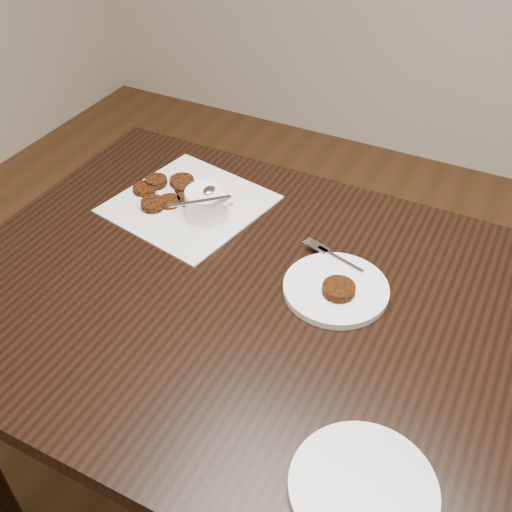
{
  "coord_description": "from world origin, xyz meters",
  "views": [
    {
      "loc": [
        0.26,
        -0.68,
        1.55
      ],
      "look_at": [
        -0.14,
        0.11,
        0.8
      ],
      "focal_mm": 42.18,
      "sensor_mm": 36.0,
      "label": 1
    }
  ],
  "objects_px": {
    "plate_empty": "(363,488)",
    "sauce_ramekin": "(206,191)",
    "napkin": "(189,204)",
    "table": "(289,426)",
    "plate_with_patty": "(336,286)"
  },
  "relations": [
    {
      "from": "plate_empty",
      "to": "sauce_ramekin",
      "type": "bearing_deg",
      "value": 138.77
    },
    {
      "from": "napkin",
      "to": "plate_empty",
      "type": "relative_size",
      "value": 1.47
    },
    {
      "from": "napkin",
      "to": "plate_empty",
      "type": "height_order",
      "value": "plate_empty"
    },
    {
      "from": "table",
      "to": "sauce_ramekin",
      "type": "xyz_separation_m",
      "value": [
        -0.3,
        0.18,
        0.44
      ]
    },
    {
      "from": "napkin",
      "to": "plate_empty",
      "type": "xyz_separation_m",
      "value": [
        0.59,
        -0.48,
        0.01
      ]
    },
    {
      "from": "napkin",
      "to": "plate_with_patty",
      "type": "height_order",
      "value": "plate_with_patty"
    },
    {
      "from": "sauce_ramekin",
      "to": "plate_empty",
      "type": "bearing_deg",
      "value": -41.23
    },
    {
      "from": "sauce_ramekin",
      "to": "napkin",
      "type": "bearing_deg",
      "value": 161.24
    },
    {
      "from": "table",
      "to": "sauce_ramekin",
      "type": "height_order",
      "value": "sauce_ramekin"
    },
    {
      "from": "table",
      "to": "napkin",
      "type": "height_order",
      "value": "napkin"
    },
    {
      "from": "sauce_ramekin",
      "to": "plate_with_patty",
      "type": "distance_m",
      "value": 0.36
    },
    {
      "from": "sauce_ramekin",
      "to": "plate_with_patty",
      "type": "height_order",
      "value": "sauce_ramekin"
    },
    {
      "from": "table",
      "to": "plate_with_patty",
      "type": "relative_size",
      "value": 6.78
    },
    {
      "from": "sauce_ramekin",
      "to": "table",
      "type": "bearing_deg",
      "value": -30.8
    },
    {
      "from": "plate_with_patty",
      "to": "plate_empty",
      "type": "relative_size",
      "value": 0.96
    }
  ]
}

